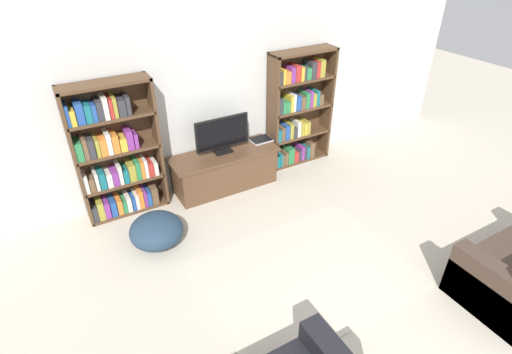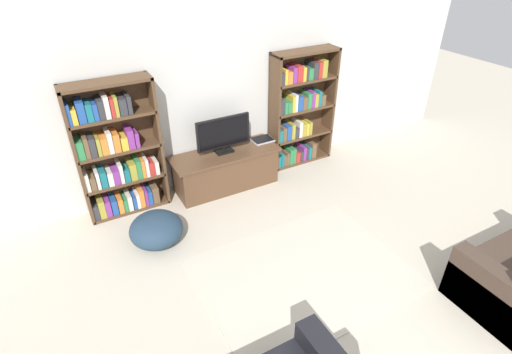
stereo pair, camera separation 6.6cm
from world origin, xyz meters
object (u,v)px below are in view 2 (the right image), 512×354
(bookshelf_right, at_px, (299,110))
(tv_stand, at_px, (226,169))
(beanbag_ottoman, at_px, (156,229))
(laptop, at_px, (262,140))
(television, at_px, (223,134))
(bookshelf_left, at_px, (116,154))

(bookshelf_right, bearing_deg, tv_stand, -173.29)
(bookshelf_right, bearing_deg, beanbag_ottoman, -161.16)
(bookshelf_right, bearing_deg, laptop, -173.04)
(tv_stand, relative_size, beanbag_ottoman, 2.44)
(tv_stand, bearing_deg, television, 90.00)
(television, relative_size, laptop, 2.53)
(bookshelf_left, xyz_separation_m, laptop, (2.00, -0.08, -0.26))
(bookshelf_right, relative_size, tv_stand, 1.15)
(bookshelf_right, distance_m, tv_stand, 1.42)
(tv_stand, distance_m, laptop, 0.69)
(bookshelf_left, height_order, television, bookshelf_left)
(bookshelf_left, height_order, laptop, bookshelf_left)
(bookshelf_left, xyz_separation_m, beanbag_ottoman, (0.15, -0.85, -0.62))
(bookshelf_right, relative_size, laptop, 5.74)
(bookshelf_right, xyz_separation_m, tv_stand, (-1.29, -0.15, -0.57))
(bookshelf_left, bearing_deg, bookshelf_right, 0.05)
(tv_stand, bearing_deg, laptop, 6.45)
(tv_stand, relative_size, laptop, 4.99)
(bookshelf_left, relative_size, beanbag_ottoman, 2.80)
(tv_stand, xyz_separation_m, laptop, (0.62, 0.07, 0.28))
(laptop, xyz_separation_m, beanbag_ottoman, (-1.84, -0.77, -0.37))
(tv_stand, height_order, laptop, laptop)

